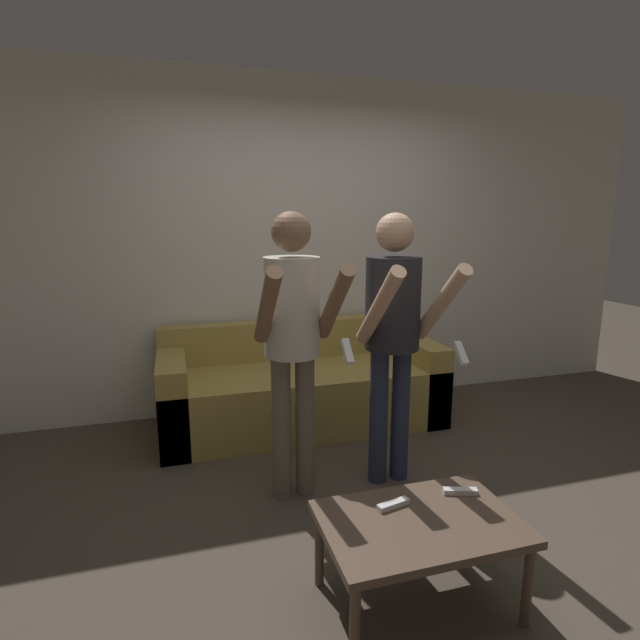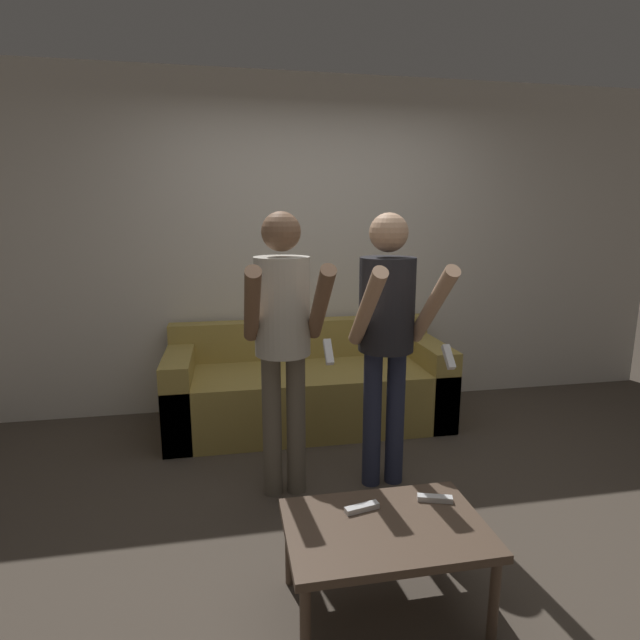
% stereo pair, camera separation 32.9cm
% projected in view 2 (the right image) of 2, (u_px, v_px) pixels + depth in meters
% --- Properties ---
extents(ground_plane, '(14.00, 14.00, 0.00)m').
position_uv_depth(ground_plane, '(367.00, 514.00, 2.74)').
color(ground_plane, '#4C4238').
extents(wall_back, '(6.40, 0.06, 2.70)m').
position_uv_depth(wall_back, '(313.00, 247.00, 4.15)').
color(wall_back, silver).
rests_on(wall_back, ground_plane).
extents(couch, '(2.13, 0.83, 0.77)m').
position_uv_depth(couch, '(308.00, 388.00, 3.91)').
color(couch, '#AD9347').
rests_on(couch, ground_plane).
extents(person_standing_left, '(0.43, 0.63, 1.63)m').
position_uv_depth(person_standing_left, '(283.00, 327.00, 2.74)').
color(person_standing_left, '#6B6051').
rests_on(person_standing_left, ground_plane).
extents(person_standing_right, '(0.44, 0.67, 1.63)m').
position_uv_depth(person_standing_right, '(387.00, 323.00, 2.85)').
color(person_standing_right, '#282D47').
rests_on(person_standing_right, ground_plane).
extents(coffee_table, '(0.81, 0.53, 0.39)m').
position_uv_depth(coffee_table, '(385.00, 534.00, 2.01)').
color(coffee_table, brown).
rests_on(coffee_table, ground_plane).
extents(remote_near, '(0.15, 0.07, 0.02)m').
position_uv_depth(remote_near, '(362.00, 508.00, 2.09)').
color(remote_near, white).
rests_on(remote_near, coffee_table).
extents(remote_far, '(0.15, 0.08, 0.02)m').
position_uv_depth(remote_far, '(435.00, 498.00, 2.16)').
color(remote_far, white).
rests_on(remote_far, coffee_table).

